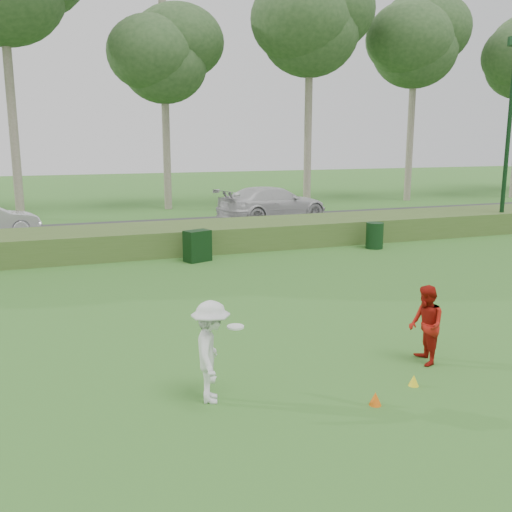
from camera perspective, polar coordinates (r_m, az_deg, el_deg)
name	(u,v)px	position (r m, az deg, el deg)	size (l,w,h in m)	color
ground	(332,369)	(10.56, 7.60, -11.11)	(120.00, 120.00, 0.00)	#2D6A23
reed_strip	(182,237)	(21.41, -7.36, 1.85)	(80.00, 3.00, 0.90)	#3F5F26
park_road	(158,229)	(26.31, -9.76, 2.68)	(80.00, 6.00, 0.06)	#2D2D2D
lamp_post	(511,101)	(27.05, 24.17, 13.92)	(0.70, 0.70, 8.18)	black
tree_4	(164,55)	(34.04, -9.21, 19.18)	(6.24, 6.24, 11.50)	gray
tree_5	(310,23)	(34.94, 5.42, 22.20)	(7.28, 7.28, 14.00)	gray
tree_6	(415,41)	(39.95, 15.64, 19.96)	(7.02, 7.02, 13.50)	gray
player_white	(211,352)	(9.03, -4.50, -9.52)	(0.97, 1.18, 1.63)	silver
player_red	(426,325)	(10.91, 16.63, -6.64)	(0.71, 0.56, 1.47)	#A5160E
cone_orange	(375,399)	(9.32, 11.85, -13.79)	(0.19, 0.19, 0.21)	orange
cone_yellow	(414,380)	(10.12, 15.49, -11.89)	(0.18, 0.18, 0.19)	yellow
utility_cabinet	(197,246)	(19.26, -5.88, 1.02)	(0.84, 0.53, 1.05)	black
trash_bin	(375,235)	(21.90, 11.78, 2.02)	(0.65, 0.65, 0.98)	black
car_right	(273,203)	(28.43, 1.72, 5.27)	(2.35, 5.77, 1.68)	silver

